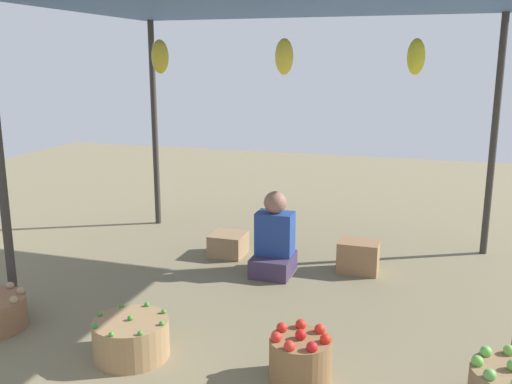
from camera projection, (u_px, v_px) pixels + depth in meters
name	position (u px, v px, depth m)	size (l,w,h in m)	color
ground_plane	(277.00, 276.00, 5.22)	(14.00, 14.00, 0.00)	#7B7051
market_stall_structure	(280.00, 19.00, 4.71)	(4.03, 2.84, 2.43)	#38332D
vendor_person	(274.00, 242.00, 5.25)	(0.36, 0.44, 0.78)	#3C2E4A
basket_green_chilies	(131.00, 338.00, 3.79)	(0.51, 0.51, 0.29)	#9A774E
basket_red_tomatoes	(300.00, 358.00, 3.50)	(0.39, 0.39, 0.34)	olive
wooden_crate_near_vendor	(358.00, 257.00, 5.31)	(0.37, 0.27, 0.30)	#946B46
wooden_crate_stacked_rear	(228.00, 244.00, 5.78)	(0.34, 0.35, 0.23)	#9B7752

